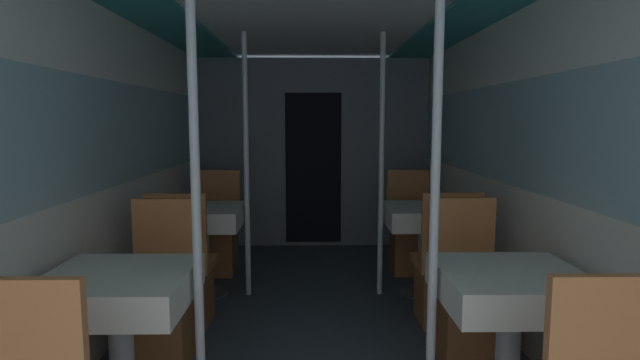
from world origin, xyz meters
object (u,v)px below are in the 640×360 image
Objects in this scene: chair_right_far_0 at (467,311)px; chair_right_near_1 at (444,283)px; chair_left_far_1 at (217,242)px; dining_table_right_0 at (510,295)px; support_pole_right_1 at (381,167)px; dining_table_right_1 at (425,221)px; support_pole_left_0 at (196,202)px; dining_table_left_1 at (202,222)px; support_pole_right_0 at (435,202)px; chair_right_far_1 at (410,241)px; support_pole_left_1 at (246,167)px; chair_left_near_1 at (184,284)px; chair_left_far_0 at (161,313)px; dining_table_left_0 at (119,298)px.

chair_right_near_1 is at bearing -90.00° from chair_right_far_0.
chair_left_far_1 is 3.05m from dining_table_right_0.
support_pole_right_1 is (-0.37, 1.16, 0.78)m from chair_right_far_0.
chair_left_far_1 is 1.30× the size of dining_table_right_1.
dining_table_right_1 is (1.48, 1.78, -0.45)m from support_pole_left_0.
chair_left_far_1 is at bearing 161.39° from dining_table_right_1.
chair_right_far_0 reaches higher than dining_table_left_1.
dining_table_left_1 is at bearing 136.08° from dining_table_right_0.
support_pole_right_0 is 2.22× the size of chair_right_far_1.
support_pole_left_1 is at bearing 180.00° from dining_table_right_1.
support_pole_left_0 is 2.22× the size of chair_left_near_1.
support_pole_right_0 is at bearing 121.55° from chair_left_far_1.
dining_table_right_1 is (1.85, 0.62, 0.32)m from chair_left_near_1.
chair_left_near_1 is (0.00, 0.54, 0.00)m from chair_left_far_0.
chair_right_far_0 is 1.45m from support_pole_right_1.
chair_left_far_1 is (0.00, 2.41, -0.32)m from dining_table_left_0.
chair_left_far_0 is 0.45× the size of support_pole_left_0.
dining_table_right_0 is at bearing 90.00° from chair_right_far_1.
chair_left_far_1 is at bearing 120.95° from support_pole_left_1.
support_pole_left_1 reaches higher than chair_left_near_1.
chair_right_far_1 is (1.85, 1.25, 0.00)m from chair_left_near_1.
chair_left_far_0 is 1.30× the size of dining_table_left_1.
dining_table_right_0 is 0.77× the size of chair_right_near_1.
chair_left_near_1 is 1.85m from chair_right_near_1.
dining_table_right_1 is at bearing 43.92° from dining_table_left_0.
support_pole_right_1 is (1.48, 0.00, 0.45)m from dining_table_left_1.
dining_table_right_0 is at bearing -32.05° from chair_left_near_1.
dining_table_right_1 is at bearing -90.00° from chair_right_far_0.
chair_right_far_1 is (0.37, 2.41, -0.78)m from support_pole_right_0.
support_pole_right_1 is at bearing 59.05° from chair_right_far_1.
chair_right_far_0 is at bearing -90.00° from dining_table_right_1.
dining_table_left_0 is at bearing -136.08° from dining_table_right_1.
support_pole_left_0 reaches higher than chair_right_near_1.
chair_left_far_1 is 1.85m from chair_right_far_1.
chair_right_far_1 reaches higher than dining_table_left_0.
dining_table_left_1 is 0.59m from support_pole_left_1.
chair_left_far_1 is 0.45× the size of support_pole_right_1.
dining_table_left_1 is at bearing 161.39° from chair_right_near_1.
chair_right_near_1 reaches higher than dining_table_right_0.
chair_left_far_1 is 2.93m from support_pole_right_0.
dining_table_left_1 is 0.77× the size of chair_right_near_1.
support_pole_left_1 is 2.10m from support_pole_right_0.
chair_right_far_1 reaches higher than dining_table_right_0.
chair_right_far_0 is at bearing 136.08° from chair_left_far_1.
chair_right_near_1 is (0.00, 0.54, 0.00)m from chair_right_far_0.
chair_left_near_1 is at bearing -120.95° from support_pole_left_1.
support_pole_left_0 is at bearing 120.95° from chair_left_far_0.
support_pole_left_1 is 2.36m from dining_table_right_0.
dining_table_left_0 is at bearing 90.00° from chair_left_far_0.
dining_table_left_0 is 0.35× the size of support_pole_left_0.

